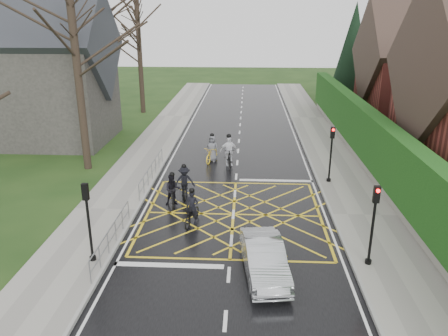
# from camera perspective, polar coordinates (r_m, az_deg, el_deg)

# --- Properties ---
(ground) EXTENTS (120.00, 120.00, 0.00)m
(ground) POSITION_cam_1_polar(r_m,az_deg,el_deg) (20.44, 1.23, -6.09)
(ground) COLOR black
(ground) RESTS_ON ground
(road) EXTENTS (9.00, 80.00, 0.01)m
(road) POSITION_cam_1_polar(r_m,az_deg,el_deg) (20.44, 1.23, -6.07)
(road) COLOR black
(road) RESTS_ON ground
(sidewalk_right) EXTENTS (3.00, 80.00, 0.15)m
(sidewalk_right) POSITION_cam_1_polar(r_m,az_deg,el_deg) (21.12, 17.82, -5.99)
(sidewalk_right) COLOR gray
(sidewalk_right) RESTS_ON ground
(sidewalk_left) EXTENTS (3.00, 80.00, 0.15)m
(sidewalk_left) POSITION_cam_1_polar(r_m,az_deg,el_deg) (21.42, -15.10, -5.33)
(sidewalk_left) COLOR gray
(sidewalk_left) RESTS_ON ground
(stone_wall) EXTENTS (0.50, 38.00, 0.70)m
(stone_wall) POSITION_cam_1_polar(r_m,az_deg,el_deg) (26.84, 18.45, 0.04)
(stone_wall) COLOR slate
(stone_wall) RESTS_ON ground
(hedge) EXTENTS (0.90, 38.00, 2.80)m
(hedge) POSITION_cam_1_polar(r_m,az_deg,el_deg) (26.35, 18.85, 3.63)
(hedge) COLOR #153D10
(hedge) RESTS_ON stone_wall
(house_far) EXTENTS (9.80, 8.80, 10.30)m
(house_far) POSITION_cam_1_polar(r_m,az_deg,el_deg) (39.36, 24.68, 11.23)
(house_far) COLOR maroon
(house_far) RESTS_ON ground
(conifer) EXTENTS (4.60, 4.60, 10.00)m
(conifer) POSITION_cam_1_polar(r_m,az_deg,el_deg) (45.75, 16.41, 13.90)
(conifer) COLOR black
(conifer) RESTS_ON ground
(church) EXTENTS (8.80, 7.80, 11.00)m
(church) POSITION_cam_1_polar(r_m,az_deg,el_deg) (33.76, -22.09, 11.46)
(church) COLOR #2D2B28
(church) RESTS_ON ground
(tree_near) EXTENTS (9.24, 9.24, 11.44)m
(tree_near) POSITION_cam_1_polar(r_m,az_deg,el_deg) (26.25, -19.09, 16.48)
(tree_near) COLOR black
(tree_near) RESTS_ON ground
(tree_mid) EXTENTS (10.08, 10.08, 12.48)m
(tree_mid) POSITION_cam_1_polar(r_m,az_deg,el_deg) (34.11, -15.80, 18.46)
(tree_mid) COLOR black
(tree_mid) RESTS_ON ground
(tree_far) EXTENTS (8.40, 8.40, 10.40)m
(tree_far) POSITION_cam_1_polar(r_m,az_deg,el_deg) (41.65, -11.12, 16.87)
(tree_far) COLOR black
(tree_far) RESTS_ON ground
(railing_south) EXTENTS (0.05, 5.04, 1.03)m
(railing_south) POSITION_cam_1_polar(r_m,az_deg,el_deg) (17.73, -14.49, -8.14)
(railing_south) COLOR slate
(railing_south) RESTS_ON ground
(railing_north) EXTENTS (0.05, 6.04, 1.03)m
(railing_north) POSITION_cam_1_polar(r_m,az_deg,el_deg) (24.39, -9.43, -0.03)
(railing_north) COLOR slate
(railing_north) RESTS_ON ground
(traffic_light_ne) EXTENTS (0.24, 0.31, 3.21)m
(traffic_light_ne) POSITION_cam_1_polar(r_m,az_deg,el_deg) (24.17, 13.77, 1.67)
(traffic_light_ne) COLOR black
(traffic_light_ne) RESTS_ON ground
(traffic_light_se) EXTENTS (0.24, 0.31, 3.21)m
(traffic_light_se) POSITION_cam_1_polar(r_m,az_deg,el_deg) (16.56, 18.84, -7.24)
(traffic_light_se) COLOR black
(traffic_light_se) RESTS_ON ground
(traffic_light_sw) EXTENTS (0.24, 0.31, 3.21)m
(traffic_light_sw) POSITION_cam_1_polar(r_m,az_deg,el_deg) (16.65, -17.23, -6.91)
(traffic_light_sw) COLOR black
(traffic_light_sw) RESTS_ON ground
(cyclist_rear) EXTENTS (0.97, 1.82, 1.68)m
(cyclist_rear) POSITION_cam_1_polar(r_m,az_deg,el_deg) (19.41, -4.18, -5.80)
(cyclist_rear) COLOR black
(cyclist_rear) RESTS_ON ground
(cyclist_back) EXTENTS (0.85, 1.75, 1.70)m
(cyclist_back) POSITION_cam_1_polar(r_m,az_deg,el_deg) (21.32, -6.73, -3.22)
(cyclist_back) COLOR black
(cyclist_back) RESTS_ON ground
(cyclist_mid) EXTENTS (1.11, 1.86, 1.74)m
(cyclist_mid) POSITION_cam_1_polar(r_m,az_deg,el_deg) (22.25, -5.20, -2.19)
(cyclist_mid) COLOR black
(cyclist_mid) RESTS_ON ground
(cyclist_front) EXTENTS (1.15, 2.09, 2.02)m
(cyclist_front) POSITION_cam_1_polar(r_m,az_deg,el_deg) (26.62, 0.62, 1.81)
(cyclist_front) COLOR black
(cyclist_front) RESTS_ON ground
(cyclist_lead) EXTENTS (1.14, 1.99, 1.83)m
(cyclist_lead) POSITION_cam_1_polar(r_m,az_deg,el_deg) (27.49, -1.57, 2.14)
(cyclist_lead) COLOR gold
(cyclist_lead) RESTS_ON ground
(car) EXTENTS (1.84, 4.02, 1.28)m
(car) POSITION_cam_1_polar(r_m,az_deg,el_deg) (15.85, 5.29, -11.67)
(car) COLOR #B2B6BA
(car) RESTS_ON ground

